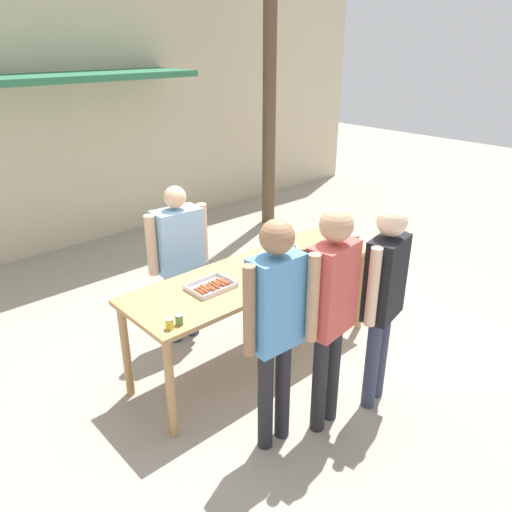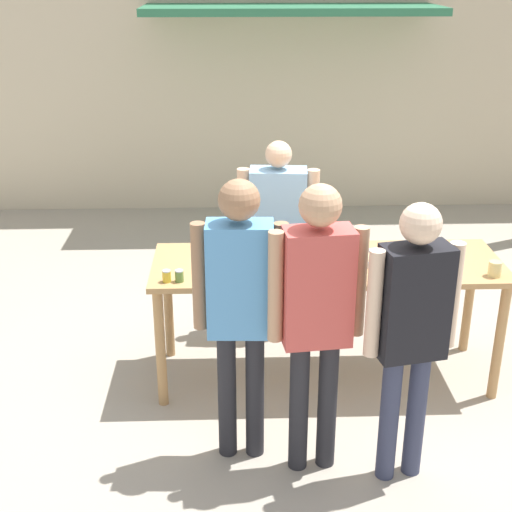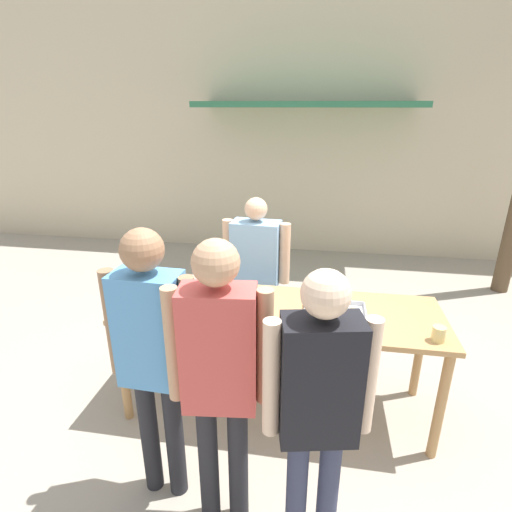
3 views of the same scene
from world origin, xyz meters
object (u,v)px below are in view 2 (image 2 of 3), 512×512
object	(u,v)px
person_customer_with_cup	(412,321)
person_customer_waiting_in_line	(317,306)
beer_cup	(495,269)
person_customer_holding_hotdog	(240,297)
food_tray_buns	(385,258)
person_server_behind_table	(278,222)
food_tray_sausages	(256,261)
condiment_jar_ketchup	(179,276)
condiment_jar_mustard	(167,276)

from	to	relation	value
person_customer_with_cup	person_customer_waiting_in_line	xyz separation A→B (m)	(-0.52, 0.10, 0.05)
beer_cup	person_customer_waiting_in_line	distance (m)	1.50
person_customer_holding_hotdog	food_tray_buns	bearing A→B (deg)	-136.75
person_server_behind_table	food_tray_buns	bearing A→B (deg)	-42.58
food_tray_sausages	condiment_jar_ketchup	world-z (taller)	condiment_jar_ketchup
food_tray_sausages	person_customer_waiting_in_line	xyz separation A→B (m)	(0.31, -1.03, 0.16)
person_customer_holding_hotdog	person_customer_waiting_in_line	distance (m)	0.45
condiment_jar_ketchup	person_customer_waiting_in_line	distance (m)	1.11
condiment_jar_mustard	person_customer_waiting_in_line	size ratio (longest dim) A/B	0.05
condiment_jar_mustard	person_customer_holding_hotdog	distance (m)	0.78
person_server_behind_table	person_customer_holding_hotdog	bearing A→B (deg)	-96.56
person_server_behind_table	person_customer_with_cup	size ratio (longest dim) A/B	0.93
food_tray_sausages	beer_cup	xyz separation A→B (m)	(1.60, -0.28, 0.04)
food_tray_buns	beer_cup	size ratio (longest dim) A/B	4.38
person_customer_holding_hotdog	person_customer_waiting_in_line	world-z (taller)	person_customer_waiting_in_line
food_tray_buns	person_server_behind_table	size ratio (longest dim) A/B	0.28
person_server_behind_table	person_customer_with_cup	xyz separation A→B (m)	(0.62, -1.90, 0.10)
beer_cup	person_customer_waiting_in_line	bearing A→B (deg)	-149.94
person_customer_holding_hotdog	person_customer_with_cup	bearing A→B (deg)	168.47
person_server_behind_table	person_customer_waiting_in_line	distance (m)	1.81
beer_cup	person_customer_holding_hotdog	distance (m)	1.84
condiment_jar_ketchup	person_server_behind_table	size ratio (longest dim) A/B	0.05
beer_cup	person_customer_waiting_in_line	xyz separation A→B (m)	(-1.29, -0.75, 0.12)
condiment_jar_mustard	person_customer_holding_hotdog	size ratio (longest dim) A/B	0.05
condiment_jar_mustard	food_tray_sausages	bearing A→B (deg)	26.38
person_server_behind_table	person_customer_with_cup	bearing A→B (deg)	-67.34
condiment_jar_ketchup	person_customer_holding_hotdog	size ratio (longest dim) A/B	0.05
food_tray_buns	person_customer_waiting_in_line	xyz separation A→B (m)	(-0.61, -1.03, 0.16)
person_customer_with_cup	person_customer_waiting_in_line	world-z (taller)	person_customer_waiting_in_line
food_tray_buns	person_customer_holding_hotdog	size ratio (longest dim) A/B	0.25
person_server_behind_table	condiment_jar_ketchup	bearing A→B (deg)	-119.53
person_customer_with_cup	beer_cup	bearing A→B (deg)	-143.84
food_tray_buns	food_tray_sausages	bearing A→B (deg)	-179.93
food_tray_buns	person_customer_waiting_in_line	bearing A→B (deg)	-120.48
food_tray_buns	person_server_behind_table	bearing A→B (deg)	132.91
food_tray_buns	person_customer_holding_hotdog	distance (m)	1.38
food_tray_sausages	beer_cup	world-z (taller)	beer_cup
food_tray_buns	beer_cup	distance (m)	0.74
food_tray_buns	person_customer_with_cup	distance (m)	1.14
beer_cup	person_server_behind_table	world-z (taller)	person_server_behind_table
condiment_jar_mustard	condiment_jar_ketchup	xyz separation A→B (m)	(0.08, -0.00, 0.00)
food_tray_buns	condiment_jar_mustard	distance (m)	1.55
condiment_jar_mustard	beer_cup	xyz separation A→B (m)	(2.20, 0.02, 0.01)
food_tray_buns	person_customer_waiting_in_line	distance (m)	1.21
food_tray_buns	beer_cup	bearing A→B (deg)	-22.59
food_tray_sausages	person_customer_waiting_in_line	world-z (taller)	person_customer_waiting_in_line
person_customer_with_cup	food_tray_buns	bearing A→B (deg)	-106.00
food_tray_sausages	person_customer_waiting_in_line	size ratio (longest dim) A/B	0.21
condiment_jar_mustard	person_customer_with_cup	distance (m)	1.66
food_tray_sausages	food_tray_buns	distance (m)	0.91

